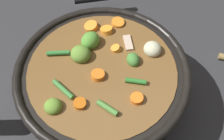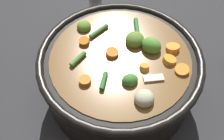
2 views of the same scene
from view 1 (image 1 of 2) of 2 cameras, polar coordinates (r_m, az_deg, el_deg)
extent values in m
plane|color=#2D2D30|center=(0.58, -1.84, -6.50)|extent=(1.10, 1.10, 0.00)
cylinder|color=black|center=(0.53, -2.01, -3.51)|extent=(0.32, 0.32, 0.12)
torus|color=black|center=(0.48, -2.22, 0.12)|extent=(0.33, 0.33, 0.02)
cylinder|color=brown|center=(0.52, -2.02, -3.24)|extent=(0.28, 0.28, 0.11)
ellipsoid|color=olive|center=(0.49, -6.99, 3.53)|extent=(0.05, 0.05, 0.03)
ellipsoid|color=#468236|center=(0.48, 4.74, 2.30)|extent=(0.03, 0.03, 0.02)
ellipsoid|color=olive|center=(0.44, -13.00, -7.90)|extent=(0.04, 0.04, 0.02)
ellipsoid|color=#559635|center=(0.51, -4.86, 6.55)|extent=(0.05, 0.05, 0.03)
cylinder|color=orange|center=(0.54, -4.65, 9.58)|extent=(0.03, 0.03, 0.02)
cylinder|color=orange|center=(0.44, 5.55, -6.46)|extent=(0.03, 0.03, 0.01)
cylinder|color=orange|center=(0.47, -3.16, -1.29)|extent=(0.03, 0.04, 0.02)
cylinder|color=orange|center=(0.44, -7.22, -7.57)|extent=(0.03, 0.03, 0.02)
cylinder|color=orange|center=(0.55, 1.30, 10.44)|extent=(0.04, 0.04, 0.01)
cylinder|color=orange|center=(0.50, 0.90, 4.69)|extent=(0.02, 0.02, 0.02)
cylinder|color=orange|center=(0.53, -1.23, 8.80)|extent=(0.03, 0.04, 0.02)
ellipsoid|color=beige|center=(0.50, 9.02, 4.62)|extent=(0.05, 0.05, 0.03)
cylinder|color=#508B3C|center=(0.43, -0.72, -8.37)|extent=(0.04, 0.03, 0.01)
cylinder|color=#317935|center=(0.50, -11.90, 3.75)|extent=(0.04, 0.01, 0.01)
cylinder|color=#3F7F38|center=(0.46, -10.84, -4.23)|extent=(0.04, 0.04, 0.01)
cylinder|color=#2F7A2D|center=(0.46, 5.31, -2.49)|extent=(0.04, 0.02, 0.01)
cube|color=beige|center=(0.51, 3.60, 6.09)|extent=(0.02, 0.04, 0.01)
camera|label=2|loc=(0.41, 64.78, 31.99)|focal=41.79mm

